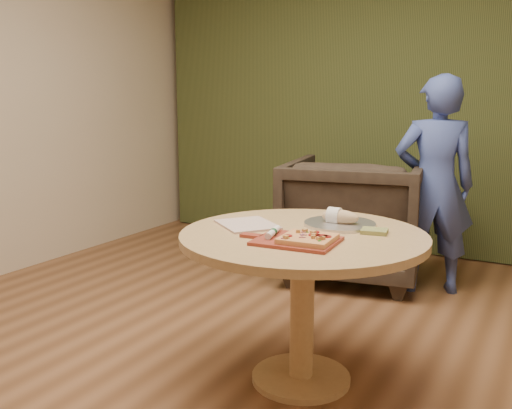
{
  "coord_description": "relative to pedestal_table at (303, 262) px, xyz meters",
  "views": [
    {
      "loc": [
        1.32,
        -2.16,
        1.38
      ],
      "look_at": [
        -0.01,
        0.25,
        0.86
      ],
      "focal_mm": 40.0,
      "sensor_mm": 36.0,
      "label": 1
    }
  ],
  "objects": [
    {
      "name": "room_shell",
      "position": [
        -0.26,
        -0.22,
        0.79
      ],
      "size": [
        5.04,
        6.04,
        2.84
      ],
      "color": "brown",
      "rests_on": "ground"
    },
    {
      "name": "curtain",
      "position": [
        -0.26,
        2.68,
        0.79
      ],
      "size": [
        4.8,
        0.14,
        2.78
      ],
      "primitive_type": "cube",
      "color": "#313A1A",
      "rests_on": "ground"
    },
    {
      "name": "pedestal_table",
      "position": [
        0.0,
        0.0,
        0.0
      ],
      "size": [
        1.16,
        1.16,
        0.75
      ],
      "rotation": [
        0.0,
        0.0,
        -0.1
      ],
      "color": "tan",
      "rests_on": "ground"
    },
    {
      "name": "pizza_paddle",
      "position": [
        0.04,
        -0.18,
        0.15
      ],
      "size": [
        0.45,
        0.3,
        0.01
      ],
      "rotation": [
        0.0,
        0.0,
        0.06
      ],
      "color": "maroon",
      "rests_on": "pedestal_table"
    },
    {
      "name": "flatbread_pizza",
      "position": [
        0.11,
        -0.19,
        0.17
      ],
      "size": [
        0.23,
        0.23,
        0.04
      ],
      "rotation": [
        0.0,
        0.0,
        0.06
      ],
      "color": "tan",
      "rests_on": "pizza_paddle"
    },
    {
      "name": "cutlery_roll",
      "position": [
        -0.07,
        -0.17,
        0.17
      ],
      "size": [
        0.07,
        0.2,
        0.03
      ],
      "rotation": [
        0.0,
        0.0,
        0.21
      ],
      "color": "silver",
      "rests_on": "pizza_paddle"
    },
    {
      "name": "newspaper",
      "position": [
        -0.31,
        0.01,
        0.15
      ],
      "size": [
        0.39,
        0.38,
        0.01
      ],
      "primitive_type": "cube",
      "rotation": [
        0.0,
        0.0,
        -0.66
      ],
      "color": "silver",
      "rests_on": "pedestal_table"
    },
    {
      "name": "serving_tray",
      "position": [
        0.09,
        0.23,
        0.15
      ],
      "size": [
        0.36,
        0.36,
        0.02
      ],
      "color": "silver",
      "rests_on": "pedestal_table"
    },
    {
      "name": "bread_roll",
      "position": [
        0.09,
        0.23,
        0.18
      ],
      "size": [
        0.19,
        0.09,
        0.09
      ],
      "color": "tan",
      "rests_on": "serving_tray"
    },
    {
      "name": "green_packet",
      "position": [
        0.3,
        0.15,
        0.15
      ],
      "size": [
        0.14,
        0.12,
        0.02
      ],
      "primitive_type": "cube",
      "rotation": [
        0.0,
        0.0,
        0.17
      ],
      "color": "#5F652D",
      "rests_on": "pedestal_table"
    },
    {
      "name": "armchair",
      "position": [
        -0.33,
        1.7,
        -0.1
      ],
      "size": [
        1.13,
        1.08,
        1.02
      ],
      "primitive_type": "imported",
      "rotation": [
        0.0,
        0.0,
        3.31
      ],
      "color": "black",
      "rests_on": "ground"
    },
    {
      "name": "person_standing",
      "position": [
        0.25,
        1.67,
        0.16
      ],
      "size": [
        0.66,
        0.55,
        1.53
      ],
      "primitive_type": "imported",
      "rotation": [
        0.0,
        0.0,
        3.53
      ],
      "color": "#3A4C95",
      "rests_on": "ground"
    }
  ]
}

